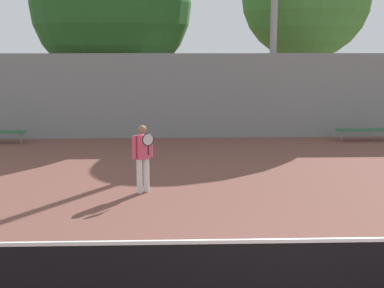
{
  "coord_description": "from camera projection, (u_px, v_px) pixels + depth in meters",
  "views": [
    {
      "loc": [
        -1.7,
        -6.43,
        3.56
      ],
      "look_at": [
        -1.22,
        7.29,
        0.95
      ],
      "focal_mm": 50.0,
      "sensor_mm": 36.0,
      "label": 1
    }
  ],
  "objects": [
    {
      "name": "back_fence",
      "position": [
        219.0,
        96.0,
        20.09
      ],
      "size": [
        29.59,
        0.06,
        3.18
      ],
      "color": "gray",
      "rests_on": "ground_plane"
    },
    {
      "name": "tennis_player",
      "position": [
        143.0,
        155.0,
        12.76
      ],
      "size": [
        0.53,
        0.51,
        1.64
      ],
      "rotation": [
        0.0,
        0.0,
        0.55
      ],
      "color": "silver",
      "rests_on": "ground_plane"
    },
    {
      "name": "bench_courtside_far",
      "position": [
        365.0,
        130.0,
        19.59
      ],
      "size": [
        2.11,
        0.4,
        0.44
      ],
      "color": "#28663D",
      "rests_on": "ground_plane"
    },
    {
      "name": "tree_green_broad",
      "position": [
        111.0,
        4.0,
        22.13
      ],
      "size": [
        6.63,
        6.63,
        8.46
      ],
      "color": "brown",
      "rests_on": "ground_plane"
    },
    {
      "name": "tennis_net",
      "position": [
        305.0,
        278.0,
        6.94
      ],
      "size": [
        10.4,
        0.09,
        1.1
      ],
      "color": "#99999E",
      "rests_on": "ground_plane"
    },
    {
      "name": "bench_adjacent_court",
      "position": [
        0.0,
        132.0,
        19.14
      ],
      "size": [
        1.81,
        0.4,
        0.44
      ],
      "color": "#28663D",
      "rests_on": "ground_plane"
    }
  ]
}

